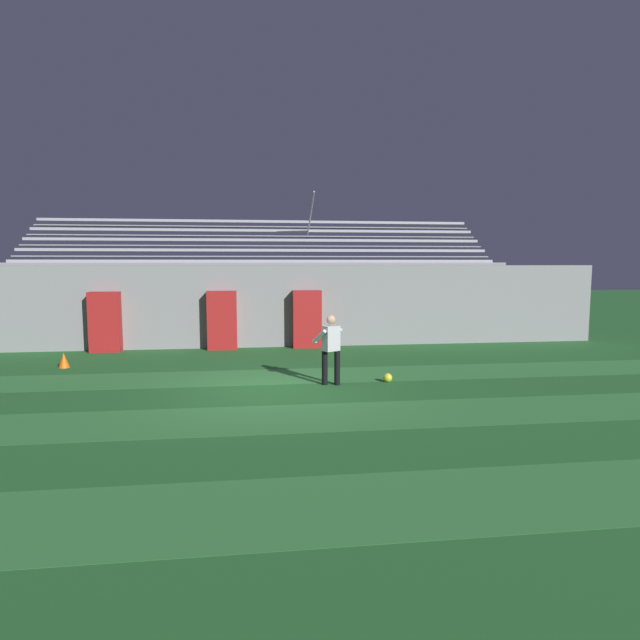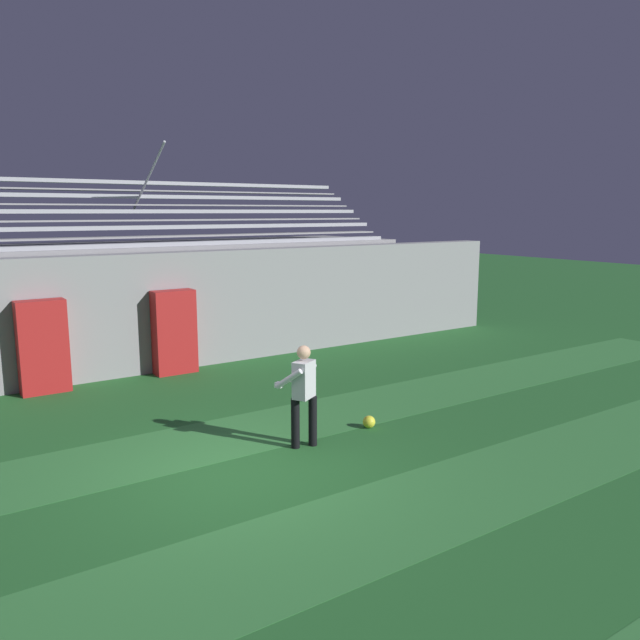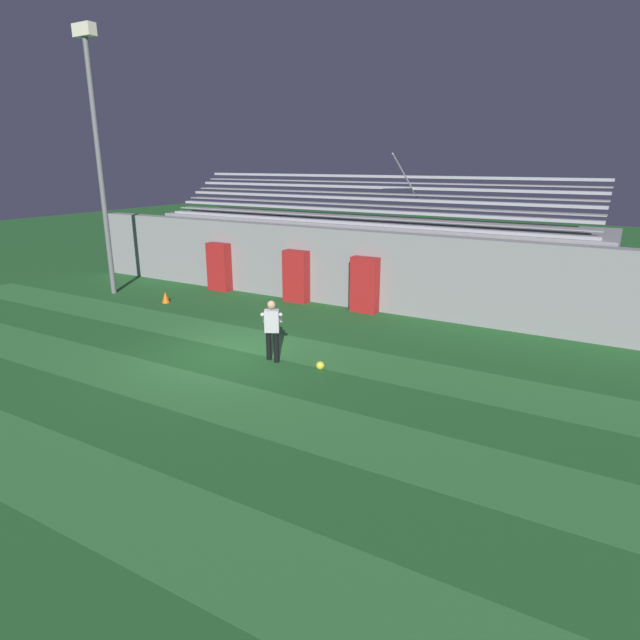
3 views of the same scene
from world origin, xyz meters
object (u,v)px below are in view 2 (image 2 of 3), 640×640
at_px(padding_pillar_gate_left, 43,347).
at_px(goalkeeper, 303,389).
at_px(padding_pillar_gate_right, 174,332).
at_px(soccer_ball, 369,422).

bearing_deg(padding_pillar_gate_left, goalkeeper, -63.27).
bearing_deg(goalkeeper, padding_pillar_gate_right, 89.69).
bearing_deg(soccer_ball, padding_pillar_gate_right, 104.15).
bearing_deg(goalkeeper, padding_pillar_gate_left, 116.73).
relative_size(padding_pillar_gate_right, goalkeeper, 1.17).
bearing_deg(goalkeeper, soccer_ball, 3.28).
xyz_separation_m(padding_pillar_gate_left, padding_pillar_gate_right, (2.85, 0.00, 0.00)).
relative_size(goalkeeper, soccer_ball, 7.59).
bearing_deg(soccer_ball, padding_pillar_gate_left, 127.55).
distance_m(goalkeeper, soccer_ball, 1.66).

